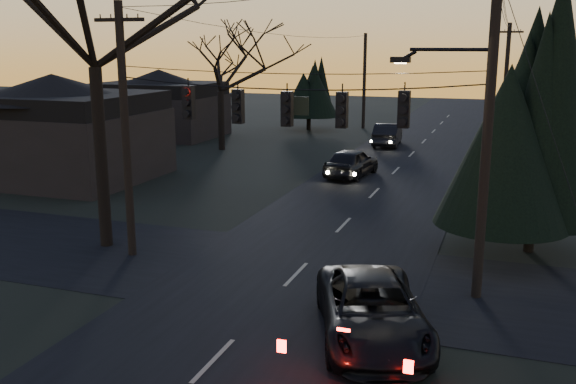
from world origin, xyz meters
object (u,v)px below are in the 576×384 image
(utility_pole_left, at_px, (133,255))
(sedan_oncoming_a, at_px, (351,163))
(sedan_oncoming_b, at_px, (388,135))
(utility_pole_right, at_px, (476,297))
(utility_pole_far_r, at_px, (500,150))
(utility_pole_far_l, at_px, (363,128))
(suv_near, at_px, (372,311))
(evergreen_right, at_px, (540,117))

(utility_pole_left, xyz_separation_m, sedan_oncoming_a, (3.97, 15.57, 0.79))
(sedan_oncoming_b, bearing_deg, sedan_oncoming_a, 86.48)
(utility_pole_right, distance_m, sedan_oncoming_a, 17.31)
(utility_pole_far_r, xyz_separation_m, utility_pole_far_l, (-11.50, 8.00, 0.00))
(utility_pole_far_l, relative_size, sedan_oncoming_b, 1.65)
(utility_pole_far_l, xyz_separation_m, sedan_oncoming_b, (3.78, -8.88, 0.80))
(utility_pole_far_r, bearing_deg, sedan_oncoming_a, -121.21)
(utility_pole_far_l, height_order, sedan_oncoming_b, utility_pole_far_l)
(sedan_oncoming_a, bearing_deg, suv_near, 112.42)
(utility_pole_left, relative_size, evergreen_right, 1.02)
(evergreen_right, height_order, sedan_oncoming_b, evergreen_right)
(utility_pole_left, bearing_deg, utility_pole_far_r, 67.67)
(utility_pole_far_l, bearing_deg, sedan_oncoming_a, -79.01)
(utility_pole_left, xyz_separation_m, utility_pole_far_r, (11.50, 28.00, 0.00))
(utility_pole_far_r, bearing_deg, sedan_oncoming_b, -173.50)
(utility_pole_right, bearing_deg, utility_pole_left, 180.00)
(utility_pole_left, distance_m, utility_pole_far_l, 36.00)
(utility_pole_left, height_order, utility_pole_far_r, same)
(sedan_oncoming_a, bearing_deg, utility_pole_far_l, -71.80)
(utility_pole_right, relative_size, evergreen_right, 1.21)
(utility_pole_left, xyz_separation_m, evergreen_right, (12.99, 4.95, 4.74))
(sedan_oncoming_b, bearing_deg, utility_pole_left, 77.62)
(utility_pole_left, height_order, suv_near, utility_pole_left)
(utility_pole_right, bearing_deg, evergreen_right, 73.24)
(utility_pole_far_r, bearing_deg, evergreen_right, -86.30)
(sedan_oncoming_a, bearing_deg, utility_pole_right, 123.03)
(suv_near, bearing_deg, evergreen_right, 46.19)
(utility_pole_right, distance_m, utility_pole_far_r, 28.00)
(utility_pole_right, relative_size, utility_pole_far_r, 1.18)
(evergreen_right, relative_size, sedan_oncoming_a, 1.79)
(sedan_oncoming_a, distance_m, sedan_oncoming_b, 11.56)
(utility_pole_far_l, height_order, suv_near, utility_pole_far_l)
(utility_pole_far_l, bearing_deg, suv_near, -76.94)
(utility_pole_left, distance_m, sedan_oncoming_a, 16.08)
(utility_pole_right, xyz_separation_m, utility_pole_left, (-11.50, 0.00, 0.00))
(utility_pole_far_l, relative_size, sedan_oncoming_a, 1.73)
(evergreen_right, bearing_deg, utility_pole_right, -106.76)
(utility_pole_right, xyz_separation_m, sedan_oncoming_a, (-7.53, 15.57, 0.79))
(utility_pole_left, xyz_separation_m, suv_near, (9.20, -3.67, 0.74))
(sedan_oncoming_a, bearing_deg, utility_pole_left, 82.91)
(utility_pole_far_r, relative_size, sedan_oncoming_a, 1.84)
(utility_pole_far_r, height_order, utility_pole_far_l, utility_pole_far_r)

